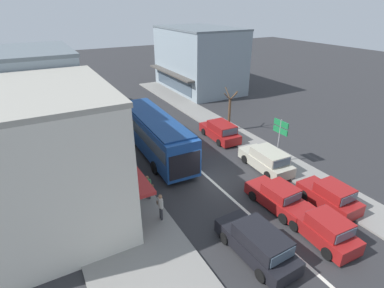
{
  "coord_description": "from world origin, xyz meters",
  "views": [
    {
      "loc": [
        -9.77,
        -14.82,
        11.28
      ],
      "look_at": [
        0.47,
        3.71,
        1.2
      ],
      "focal_mm": 28.0,
      "sensor_mm": 36.0,
      "label": 1
    }
  ],
  "objects_px": {
    "sedan_adjacent_lane_lead": "(279,197)",
    "pedestrian_far_walker": "(148,186)",
    "hatchback_queue_far_back": "(324,229)",
    "parked_wagon_kerb_third": "(220,131)",
    "pedestrian_with_handbag_near": "(97,121)",
    "traffic_light_downstreet": "(86,85)",
    "wagon_behind_bus_mid": "(257,243)",
    "parked_wagon_kerb_second": "(267,160)",
    "city_bus": "(155,132)",
    "street_tree_right": "(230,111)",
    "pedestrian_browsing_midblock": "(161,205)",
    "parked_hatchback_kerb_front": "(330,196)",
    "directional_road_sign": "(280,131)"
  },
  "relations": [
    {
      "from": "traffic_light_downstreet",
      "to": "hatchback_queue_far_back",
      "type": "bearing_deg",
      "value": -77.3
    },
    {
      "from": "hatchback_queue_far_back",
      "to": "parked_wagon_kerb_third",
      "type": "xyz_separation_m",
      "value": [
        2.46,
        13.27,
        0.04
      ]
    },
    {
      "from": "parked_hatchback_kerb_front",
      "to": "parked_wagon_kerb_third",
      "type": "relative_size",
      "value": 0.82
    },
    {
      "from": "city_bus",
      "to": "pedestrian_browsing_midblock",
      "type": "xyz_separation_m",
      "value": [
        -3.02,
        -7.92,
        -0.81
      ]
    },
    {
      "from": "parked_wagon_kerb_third",
      "to": "directional_road_sign",
      "type": "height_order",
      "value": "directional_road_sign"
    },
    {
      "from": "wagon_behind_bus_mid",
      "to": "parked_wagon_kerb_second",
      "type": "relative_size",
      "value": 1.0
    },
    {
      "from": "pedestrian_with_handbag_near",
      "to": "pedestrian_far_walker",
      "type": "distance_m",
      "value": 12.88
    },
    {
      "from": "hatchback_queue_far_back",
      "to": "pedestrian_with_handbag_near",
      "type": "height_order",
      "value": "pedestrian_with_handbag_near"
    },
    {
      "from": "wagon_behind_bus_mid",
      "to": "traffic_light_downstreet",
      "type": "bearing_deg",
      "value": 95.36
    },
    {
      "from": "parked_wagon_kerb_second",
      "to": "parked_wagon_kerb_third",
      "type": "distance_m",
      "value": 6.16
    },
    {
      "from": "city_bus",
      "to": "parked_hatchback_kerb_front",
      "type": "xyz_separation_m",
      "value": [
        6.45,
        -11.59,
        -1.17
      ]
    },
    {
      "from": "hatchback_queue_far_back",
      "to": "parked_hatchback_kerb_front",
      "type": "height_order",
      "value": "same"
    },
    {
      "from": "parked_wagon_kerb_third",
      "to": "pedestrian_far_walker",
      "type": "bearing_deg",
      "value": -148.32
    },
    {
      "from": "sedan_adjacent_lane_lead",
      "to": "directional_road_sign",
      "type": "distance_m",
      "value": 5.9
    },
    {
      "from": "hatchback_queue_far_back",
      "to": "parked_wagon_kerb_third",
      "type": "relative_size",
      "value": 0.83
    },
    {
      "from": "wagon_behind_bus_mid",
      "to": "parked_wagon_kerb_second",
      "type": "distance_m",
      "value": 8.77
    },
    {
      "from": "sedan_adjacent_lane_lead",
      "to": "parked_wagon_kerb_second",
      "type": "xyz_separation_m",
      "value": [
        2.48,
        3.88,
        0.08
      ]
    },
    {
      "from": "pedestrian_browsing_midblock",
      "to": "city_bus",
      "type": "bearing_deg",
      "value": 69.15
    },
    {
      "from": "city_bus",
      "to": "pedestrian_browsing_midblock",
      "type": "distance_m",
      "value": 8.52
    },
    {
      "from": "wagon_behind_bus_mid",
      "to": "pedestrian_browsing_midblock",
      "type": "relative_size",
      "value": 2.8
    },
    {
      "from": "sedan_adjacent_lane_lead",
      "to": "pedestrian_far_walker",
      "type": "relative_size",
      "value": 2.62
    },
    {
      "from": "traffic_light_downstreet",
      "to": "wagon_behind_bus_mid",
      "type": "bearing_deg",
      "value": -84.64
    },
    {
      "from": "pedestrian_far_walker",
      "to": "city_bus",
      "type": "bearing_deg",
      "value": 63.04
    },
    {
      "from": "pedestrian_browsing_midblock",
      "to": "parked_hatchback_kerb_front",
      "type": "bearing_deg",
      "value": -21.17
    },
    {
      "from": "hatchback_queue_far_back",
      "to": "pedestrian_far_walker",
      "type": "relative_size",
      "value": 2.32
    },
    {
      "from": "hatchback_queue_far_back",
      "to": "parked_wagon_kerb_second",
      "type": "relative_size",
      "value": 0.83
    },
    {
      "from": "hatchback_queue_far_back",
      "to": "parked_wagon_kerb_second",
      "type": "distance_m",
      "value": 7.52
    },
    {
      "from": "parked_hatchback_kerb_front",
      "to": "pedestrian_with_handbag_near",
      "type": "bearing_deg",
      "value": 117.03
    },
    {
      "from": "parked_wagon_kerb_second",
      "to": "parked_wagon_kerb_third",
      "type": "bearing_deg",
      "value": 89.83
    },
    {
      "from": "hatchback_queue_far_back",
      "to": "parked_wagon_kerb_third",
      "type": "distance_m",
      "value": 13.5
    },
    {
      "from": "city_bus",
      "to": "pedestrian_browsing_midblock",
      "type": "height_order",
      "value": "city_bus"
    },
    {
      "from": "parked_hatchback_kerb_front",
      "to": "street_tree_right",
      "type": "bearing_deg",
      "value": 83.14
    },
    {
      "from": "traffic_light_downstreet",
      "to": "pedestrian_far_walker",
      "type": "height_order",
      "value": "traffic_light_downstreet"
    },
    {
      "from": "parked_wagon_kerb_third",
      "to": "city_bus",
      "type": "bearing_deg",
      "value": 178.84
    },
    {
      "from": "parked_hatchback_kerb_front",
      "to": "pedestrian_browsing_midblock",
      "type": "xyz_separation_m",
      "value": [
        -9.46,
        3.66,
        0.36
      ]
    },
    {
      "from": "pedestrian_with_handbag_near",
      "to": "traffic_light_downstreet",
      "type": "bearing_deg",
      "value": 84.65
    },
    {
      "from": "traffic_light_downstreet",
      "to": "pedestrian_browsing_midblock",
      "type": "distance_m",
      "value": 22.07
    },
    {
      "from": "hatchback_queue_far_back",
      "to": "pedestrian_browsing_midblock",
      "type": "xyz_separation_m",
      "value": [
        -6.75,
        5.47,
        0.36
      ]
    },
    {
      "from": "parked_wagon_kerb_third",
      "to": "pedestrian_browsing_midblock",
      "type": "xyz_separation_m",
      "value": [
        -9.22,
        -7.8,
        0.32
      ]
    },
    {
      "from": "traffic_light_downstreet",
      "to": "pedestrian_browsing_midblock",
      "type": "bearing_deg",
      "value": -91.47
    },
    {
      "from": "wagon_behind_bus_mid",
      "to": "parked_hatchback_kerb_front",
      "type": "relative_size",
      "value": 1.22
    },
    {
      "from": "city_bus",
      "to": "sedan_adjacent_lane_lead",
      "type": "xyz_separation_m",
      "value": [
        3.7,
        -10.16,
        -1.22
      ]
    },
    {
      "from": "parked_hatchback_kerb_front",
      "to": "pedestrian_with_handbag_near",
      "type": "distance_m",
      "value": 21.01
    },
    {
      "from": "sedan_adjacent_lane_lead",
      "to": "street_tree_right",
      "type": "height_order",
      "value": "street_tree_right"
    },
    {
      "from": "city_bus",
      "to": "street_tree_right",
      "type": "bearing_deg",
      "value": 7.37
    },
    {
      "from": "wagon_behind_bus_mid",
      "to": "pedestrian_with_handbag_near",
      "type": "relative_size",
      "value": 2.8
    },
    {
      "from": "wagon_behind_bus_mid",
      "to": "street_tree_right",
      "type": "relative_size",
      "value": 1.11
    },
    {
      "from": "traffic_light_downstreet",
      "to": "directional_road_sign",
      "type": "bearing_deg",
      "value": -63.88
    },
    {
      "from": "city_bus",
      "to": "directional_road_sign",
      "type": "bearing_deg",
      "value": -39.25
    },
    {
      "from": "directional_road_sign",
      "to": "city_bus",
      "type": "bearing_deg",
      "value": 140.75
    }
  ]
}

